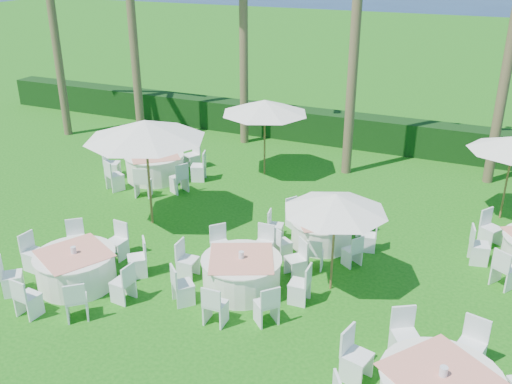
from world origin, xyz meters
The scene contains 12 objects.
ground centered at (0.00, 0.00, 0.00)m, with size 120.00×120.00×0.00m, color #145E10.
hedge centered at (0.00, 12.00, 0.60)m, with size 34.00×1.00×1.20m, color black.
banquet_table_a centered at (-3.78, -0.17, 0.42)m, with size 3.19×3.19×0.96m.
banquet_table_b centered at (-0.24, 1.16, 0.42)m, with size 3.16×3.16×0.96m.
banquet_table_d centered at (-5.68, 6.01, 0.45)m, with size 3.34×3.34×1.02m.
banquet_table_e centered at (0.77, 3.87, 0.37)m, with size 2.81×2.81×0.86m.
umbrella_a centered at (-3.95, 3.17, 2.72)m, with size 3.23×3.23×2.98m.
umbrella_b centered at (1.60, 1.98, 2.13)m, with size 2.29×2.29×2.34m.
umbrella_c centered at (-2.52, 7.86, 2.34)m, with size 2.87×2.87×2.57m.
palm_b centered at (-4.57, 10.69, 4.79)m, with size 4.41×4.06×8.66m.
palm_d centered at (4.47, 10.19, 4.22)m, with size 4.27×4.36×7.57m.
palm_f centered at (-11.64, 8.69, 4.78)m, with size 4.37×4.25×8.64m.
Camera 1 is at (4.48, -8.76, 7.17)m, focal length 40.00 mm.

